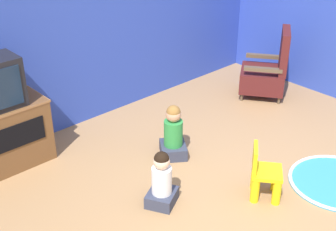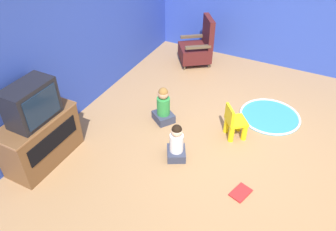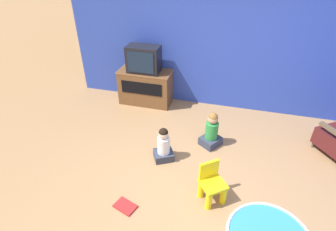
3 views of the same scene
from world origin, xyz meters
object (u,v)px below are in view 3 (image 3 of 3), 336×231
object	(u,v)px
tv_cabinet	(146,86)
television	(144,59)
child_watching_center	(164,146)
book	(125,206)
yellow_kid_chair	(212,186)
child_watching_left	(212,131)

from	to	relation	value
tv_cabinet	television	size ratio (longest dim) A/B	1.69
child_watching_center	book	size ratio (longest dim) A/B	1.79
child_watching_center	yellow_kid_chair	bearing A→B (deg)	-63.67
child_watching_left	television	bearing A→B (deg)	90.13
yellow_kid_chair	child_watching_left	world-z (taller)	child_watching_left
tv_cabinet	book	bearing A→B (deg)	-76.49
child_watching_left	child_watching_center	world-z (taller)	child_watching_left
child_watching_left	book	size ratio (longest dim) A/B	1.94
television	tv_cabinet	bearing A→B (deg)	90.00
tv_cabinet	yellow_kid_chair	xyz separation A→B (m)	(1.65, -2.18, -0.14)
television	child_watching_left	world-z (taller)	television
tv_cabinet	child_watching_left	size ratio (longest dim) A/B	1.73
tv_cabinet	child_watching_left	world-z (taller)	tv_cabinet
book	child_watching_center	bearing A→B (deg)	-84.19
book	child_watching_left	bearing A→B (deg)	-101.33
yellow_kid_chair	child_watching_left	bearing A→B (deg)	59.38
tv_cabinet	child_watching_left	bearing A→B (deg)	-35.48
television	book	bearing A→B (deg)	-76.31
television	child_watching_center	size ratio (longest dim) A/B	1.11
yellow_kid_chair	child_watching_center	xyz separation A→B (m)	(-0.80, 0.57, 0.02)
tv_cabinet	book	distance (m)	2.70
tv_cabinet	television	xyz separation A→B (m)	(0.00, -0.04, 0.60)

